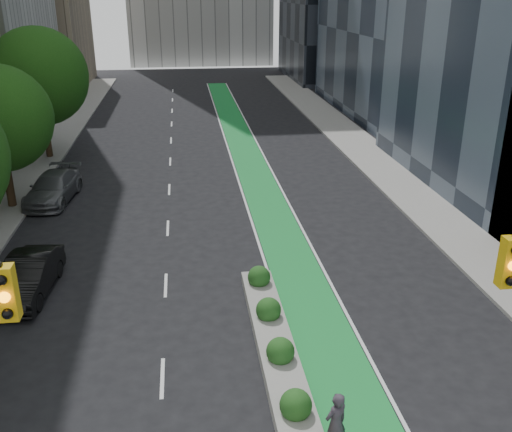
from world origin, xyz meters
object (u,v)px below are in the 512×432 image
object	(u,v)px
cyclist	(336,424)
parked_car_left_far	(53,188)
median_planter	(275,340)
parked_car_left_mid	(28,277)

from	to	relation	value
cyclist	parked_car_left_far	world-z (taller)	cyclist
median_planter	cyclist	world-z (taller)	cyclist
median_planter	cyclist	bearing A→B (deg)	-80.31
median_planter	parked_car_left_mid	distance (m)	10.24
median_planter	parked_car_left_far	world-z (taller)	parked_car_left_far
median_planter	cyclist	distance (m)	4.78
cyclist	parked_car_left_mid	world-z (taller)	cyclist
cyclist	parked_car_left_mid	distance (m)	13.71
median_planter	parked_car_left_far	bearing A→B (deg)	122.58
parked_car_left_mid	parked_car_left_far	bearing A→B (deg)	100.79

